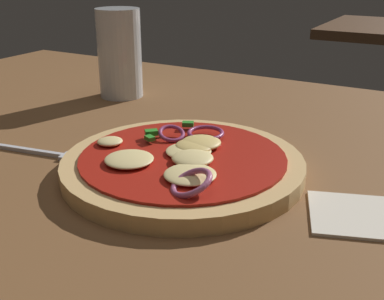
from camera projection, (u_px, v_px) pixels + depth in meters
dining_table at (183, 174)px, 0.56m from camera, size 1.34×0.88×0.03m
pizza at (183, 163)px, 0.52m from camera, size 0.26×0.26×0.04m
fork at (50, 154)px, 0.57m from camera, size 0.15×0.04×0.01m
beer_glass at (120, 59)px, 0.79m from camera, size 0.07×0.07×0.14m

